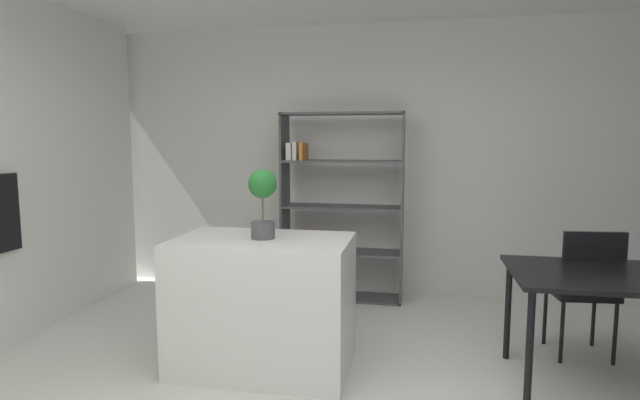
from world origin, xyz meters
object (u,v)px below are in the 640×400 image
dining_table (609,285)px  dining_chair_far (587,283)px  potted_plant_on_island (263,197)px  open_bookshelf (334,211)px  kitchen_island (263,303)px

dining_table → dining_chair_far: 0.46m
potted_plant_on_island → open_bookshelf: bearing=82.5°
kitchen_island → dining_chair_far: 2.33m
kitchen_island → dining_chair_far: bearing=13.9°
dining_table → kitchen_island: bearing=-177.2°
kitchen_island → potted_plant_on_island: size_ratio=2.55×
kitchen_island → dining_table: bearing=2.8°
open_bookshelf → dining_table: 2.56m
kitchen_island → dining_chair_far: size_ratio=1.25×
potted_plant_on_island → open_bookshelf: open_bookshelf is taller
dining_table → potted_plant_on_island: bearing=-177.1°
kitchen_island → potted_plant_on_island: (0.01, -0.00, 0.75)m
dining_table → open_bookshelf: bearing=142.4°
kitchen_island → open_bookshelf: 1.74m
dining_chair_far → kitchen_island: bearing=8.1°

